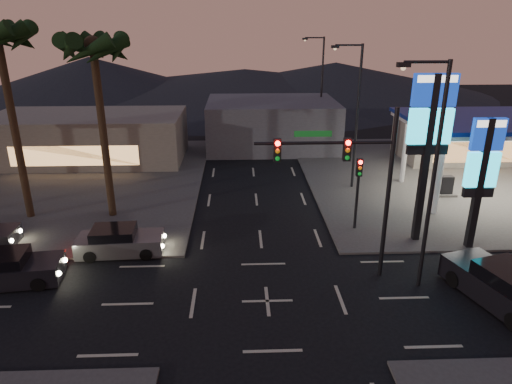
{
  "coord_description": "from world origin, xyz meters",
  "views": [
    {
      "loc": [
        -1.14,
        -16.77,
        11.36
      ],
      "look_at": [
        -0.28,
        5.47,
        3.0
      ],
      "focal_mm": 32.0,
      "sensor_mm": 36.0,
      "label": 1
    }
  ],
  "objects_px": {
    "car_lane_b_front": "(119,242)",
    "suv_station": "(505,287)",
    "pylon_sign_tall": "(430,126)",
    "gas_station": "(501,124)",
    "traffic_signal_mast": "(351,171)",
    "car_lane_a_front": "(7,269)",
    "pylon_sign_short": "(483,165)"
  },
  "relations": [
    {
      "from": "car_lane_b_front",
      "to": "suv_station",
      "type": "xyz_separation_m",
      "value": [
        17.42,
        -5.2,
        0.14
      ]
    },
    {
      "from": "pylon_sign_tall",
      "to": "car_lane_b_front",
      "type": "bearing_deg",
      "value": -176.89
    },
    {
      "from": "suv_station",
      "to": "car_lane_b_front",
      "type": "bearing_deg",
      "value": 163.39
    },
    {
      "from": "gas_station",
      "to": "pylon_sign_tall",
      "type": "distance_m",
      "value": 10.01
    },
    {
      "from": "traffic_signal_mast",
      "to": "car_lane_b_front",
      "type": "relative_size",
      "value": 1.76
    },
    {
      "from": "pylon_sign_tall",
      "to": "car_lane_a_front",
      "type": "distance_m",
      "value": 21.39
    },
    {
      "from": "gas_station",
      "to": "pylon_sign_short",
      "type": "bearing_deg",
      "value": -123.69
    },
    {
      "from": "car_lane_b_front",
      "to": "suv_station",
      "type": "height_order",
      "value": "suv_station"
    },
    {
      "from": "traffic_signal_mast",
      "to": "pylon_sign_short",
      "type": "bearing_deg",
      "value": 19.13
    },
    {
      "from": "gas_station",
      "to": "traffic_signal_mast",
      "type": "relative_size",
      "value": 1.53
    },
    {
      "from": "traffic_signal_mast",
      "to": "car_lane_a_front",
      "type": "height_order",
      "value": "traffic_signal_mast"
    },
    {
      "from": "pylon_sign_tall",
      "to": "pylon_sign_short",
      "type": "relative_size",
      "value": 1.29
    },
    {
      "from": "pylon_sign_tall",
      "to": "pylon_sign_short",
      "type": "distance_m",
      "value": 3.2
    },
    {
      "from": "traffic_signal_mast",
      "to": "suv_station",
      "type": "bearing_deg",
      "value": -22.13
    },
    {
      "from": "traffic_signal_mast",
      "to": "car_lane_b_front",
      "type": "height_order",
      "value": "traffic_signal_mast"
    },
    {
      "from": "traffic_signal_mast",
      "to": "car_lane_a_front",
      "type": "distance_m",
      "value": 16.21
    },
    {
      "from": "gas_station",
      "to": "car_lane_b_front",
      "type": "bearing_deg",
      "value": -162.53
    },
    {
      "from": "pylon_sign_short",
      "to": "suv_station",
      "type": "xyz_separation_m",
      "value": [
        -0.98,
        -5.06,
        -3.84
      ]
    },
    {
      "from": "car_lane_b_front",
      "to": "gas_station",
      "type": "bearing_deg",
      "value": 17.47
    },
    {
      "from": "traffic_signal_mast",
      "to": "car_lane_b_front",
      "type": "bearing_deg",
      "value": 166.64
    },
    {
      "from": "pylon_sign_short",
      "to": "car_lane_b_front",
      "type": "height_order",
      "value": "pylon_sign_short"
    },
    {
      "from": "traffic_signal_mast",
      "to": "gas_station",
      "type": "bearing_deg",
      "value": 39.28
    },
    {
      "from": "gas_station",
      "to": "car_lane_b_front",
      "type": "distance_m",
      "value": 24.92
    },
    {
      "from": "car_lane_b_front",
      "to": "traffic_signal_mast",
      "type": "bearing_deg",
      "value": -13.36
    },
    {
      "from": "pylon_sign_tall",
      "to": "car_lane_a_front",
      "type": "xyz_separation_m",
      "value": [
        -20.31,
        -3.58,
        -5.68
      ]
    },
    {
      "from": "gas_station",
      "to": "traffic_signal_mast",
      "type": "bearing_deg",
      "value": -140.72
    },
    {
      "from": "gas_station",
      "to": "car_lane_a_front",
      "type": "xyz_separation_m",
      "value": [
        -27.81,
        -10.08,
        -4.37
      ]
    },
    {
      "from": "pylon_sign_tall",
      "to": "car_lane_b_front",
      "type": "height_order",
      "value": "pylon_sign_tall"
    },
    {
      "from": "car_lane_a_front",
      "to": "traffic_signal_mast",
      "type": "bearing_deg",
      "value": 0.25
    },
    {
      "from": "car_lane_b_front",
      "to": "pylon_sign_short",
      "type": "bearing_deg",
      "value": -0.43
    },
    {
      "from": "car_lane_a_front",
      "to": "car_lane_b_front",
      "type": "xyz_separation_m",
      "value": [
        4.42,
        2.72,
        -0.04
      ]
    },
    {
      "from": "car_lane_a_front",
      "to": "pylon_sign_short",
      "type": "bearing_deg",
      "value": 6.45
    }
  ]
}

